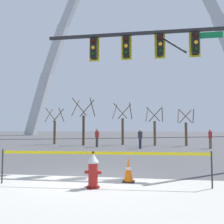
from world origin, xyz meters
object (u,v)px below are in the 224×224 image
object	(u,v)px
fire_hydrant	(93,171)
pedestrian_walking_left	(140,138)
traffic_signal_gantry	(171,60)
pedestrian_walking_right	(97,138)
monument_arch	(137,38)
pedestrian_standing_center	(210,138)
traffic_cone_by_hydrant	(128,170)

from	to	relation	value
fire_hydrant	pedestrian_walking_left	xyz separation A→B (m)	(0.97, 12.66, 0.35)
traffic_signal_gantry	pedestrian_walking_left	distance (m)	10.17
fire_hydrant	pedestrian_walking_left	world-z (taller)	pedestrian_walking_left
traffic_signal_gantry	fire_hydrant	bearing A→B (deg)	-127.19
traffic_signal_gantry	pedestrian_walking_right	size ratio (longest dim) A/B	4.92
monument_arch	fire_hydrant	bearing A→B (deg)	-89.38
pedestrian_standing_center	traffic_signal_gantry	bearing A→B (deg)	-111.93
traffic_cone_by_hydrant	pedestrian_walking_left	distance (m)	11.83
pedestrian_walking_left	pedestrian_standing_center	xyz separation A→B (m)	(5.59, 0.75, 0.00)
pedestrian_walking_left	pedestrian_walking_right	size ratio (longest dim) A/B	1.00
traffic_signal_gantry	pedestrian_walking_left	bearing A→B (deg)	99.07
traffic_cone_by_hydrant	pedestrian_standing_center	xyz separation A→B (m)	(5.66, 12.57, 0.46)
pedestrian_standing_center	pedestrian_walking_right	size ratio (longest dim) A/B	1.00
pedestrian_walking_left	pedestrian_walking_right	world-z (taller)	same
fire_hydrant	monument_arch	size ratio (longest dim) A/B	0.02
traffic_signal_gantry	pedestrian_walking_left	size ratio (longest dim) A/B	4.92
pedestrian_standing_center	fire_hydrant	bearing A→B (deg)	-116.07
monument_arch	traffic_signal_gantry	bearing A→B (deg)	-86.14
pedestrian_walking_left	pedestrian_standing_center	size ratio (longest dim) A/B	1.00
pedestrian_walking_right	fire_hydrant	bearing A→B (deg)	-78.40
traffic_cone_by_hydrant	pedestrian_walking_right	bearing A→B (deg)	106.15
pedestrian_standing_center	pedestrian_walking_right	distance (m)	9.35
traffic_cone_by_hydrant	pedestrian_walking_left	world-z (taller)	pedestrian_walking_left
traffic_signal_gantry	pedestrian_standing_center	bearing A→B (deg)	68.07
traffic_signal_gantry	pedestrian_walking_left	xyz separation A→B (m)	(-1.50, 9.40, -3.59)
fire_hydrant	pedestrian_walking_right	xyz separation A→B (m)	(-2.79, 13.58, 0.35)
traffic_signal_gantry	pedestrian_walking_left	world-z (taller)	traffic_signal_gantry
traffic_signal_gantry	pedestrian_standing_center	world-z (taller)	traffic_signal_gantry
monument_arch	pedestrian_walking_left	bearing A→B (deg)	-87.56
fire_hydrant	pedestrian_walking_right	size ratio (longest dim) A/B	0.62
traffic_cone_by_hydrant	pedestrian_walking_right	size ratio (longest dim) A/B	0.46
traffic_signal_gantry	pedestrian_walking_right	xyz separation A→B (m)	(-5.26, 10.33, -3.59)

